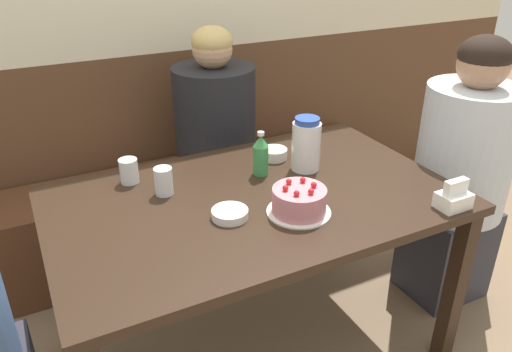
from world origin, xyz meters
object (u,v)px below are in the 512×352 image
Objects in this scene: glass_water_tall at (129,171)px; bowl_rice_small at (274,154)px; birthday_cake at (299,201)px; person_pale_blue_shirt at (460,176)px; person_grey_tee at (216,152)px; bowl_soup_white at (230,214)px; napkin_holder at (454,198)px; water_pitcher at (306,144)px; soju_bottle at (261,155)px; bench_seat at (184,210)px; glass_tumbler_short at (164,181)px.

bowl_rice_small is at bearing -5.84° from glass_water_tall.
birthday_cake is 0.18× the size of person_pale_blue_shirt.
person_grey_tee reaches higher than birthday_cake.
person_grey_tee is at bearing 70.49° from bowl_soup_white.
napkin_holder is at bearing -60.87° from bowl_rice_small.
water_pitcher is (0.20, 0.28, 0.06)m from birthday_cake.
person_grey_tee is at bearing 111.42° from napkin_holder.
water_pitcher is 2.00× the size of bowl_rice_small.
soju_bottle is 0.34m from bowl_soup_white.
water_pitcher is at bearing -17.06° from glass_water_tall.
bench_seat is at bearing 81.61° from bowl_soup_white.
bowl_soup_white is 1.15× the size of bowl_rice_small.
soju_bottle reaches higher than bowl_rice_small.
person_pale_blue_shirt reaches higher than napkin_holder.
soju_bottle is (0.10, -0.68, 0.58)m from bench_seat.
birthday_cake is 0.18× the size of person_grey_tee.
person_grey_tee is (-0.83, 0.76, -0.02)m from person_pale_blue_shirt.
napkin_holder is 0.90× the size of bowl_soup_white.
bowl_soup_white is at bearing 1.49° from person_pale_blue_shirt.
soju_bottle is 0.15× the size of person_grey_tee.
person_pale_blue_shirt reaches higher than bowl_rice_small.
soju_bottle is 1.58× the size of napkin_holder.
person_pale_blue_shirt reaches higher than birthday_cake.
soju_bottle reaches higher than bowl_soup_white.
birthday_cake is at bearing -93.69° from soju_bottle.
water_pitcher reaches higher than bowl_rice_small.
water_pitcher is at bearing -11.95° from soju_bottle.
bench_seat is 0.98m from water_pitcher.
glass_water_tall is (-0.93, 0.68, 0.01)m from napkin_holder.
water_pitcher is at bearing 25.83° from bowl_soup_white.
birthday_cake is 1.97× the size of napkin_holder.
bowl_soup_white is 0.85m from person_grey_tee.
napkin_holder is (0.46, -0.52, -0.04)m from soju_bottle.
glass_water_tall is 1.40m from person_pale_blue_shirt.
bowl_rice_small is at bearing -22.37° from person_pale_blue_shirt.
bowl_soup_white is (-0.24, -0.24, -0.07)m from soju_bottle.
person_pale_blue_shirt is at bearing 37.56° from napkin_holder.
person_pale_blue_shirt is 1.12m from person_grey_tee.
glass_tumbler_short reaches higher than bowl_rice_small.
person_pale_blue_shirt reaches higher than glass_tumbler_short.
glass_water_tall is at bearing 161.06° from soju_bottle.
bowl_soup_white is at bearing -134.90° from soju_bottle.
glass_water_tall is 0.67m from person_grey_tee.
bench_seat is 10.50× the size of water_pitcher.
bowl_rice_small is 0.09× the size of person_grey_tee.
glass_tumbler_short is at bearing -58.98° from glass_water_tall.
napkin_holder reaches higher than glass_water_tall.
birthday_cake is at bearing 156.67° from napkin_holder.
birthday_cake is 0.49m from glass_tumbler_short.
napkin_holder is 1.09× the size of glass_tumbler_short.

